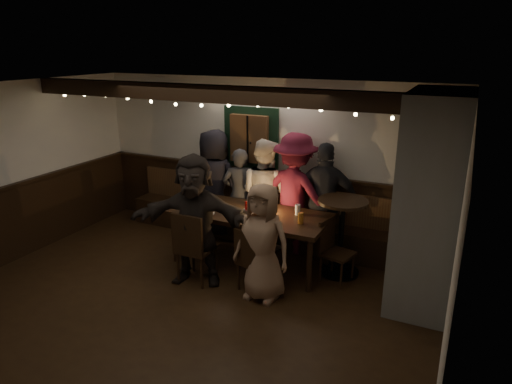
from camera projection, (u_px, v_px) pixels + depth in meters
The scene contains 13 objects.
room at pixel (303, 202), 6.12m from camera, with size 6.02×5.01×2.62m.
dining_table at pixel (250, 217), 6.52m from camera, with size 2.26×0.97×0.98m.
chair_near_left at pixel (192, 244), 6.03m from camera, with size 0.46×0.46×1.01m.
chair_near_right at pixel (251, 258), 5.82m from camera, with size 0.50×0.50×0.87m.
chair_end at pixel (332, 246), 6.15m from camera, with size 0.47×0.47×0.87m.
high_top at pixel (342, 227), 6.27m from camera, with size 0.68×0.68×1.09m.
person_a at pixel (215, 184), 7.52m from camera, with size 0.88×0.57×1.80m, color black.
person_b at pixel (240, 195), 7.36m from camera, with size 0.56×0.37×1.54m, color #35353A.
person_c at pixel (264, 193), 7.16m from camera, with size 0.84×0.65×1.72m, color beige.
person_d at pixel (295, 194), 6.91m from camera, with size 1.20×0.69×1.86m, color #5B1429.
person_e at pixel (325, 201), 6.78m from camera, with size 1.02×0.43×1.75m, color #25262E.
person_f at pixel (195, 220), 5.99m from camera, with size 1.64×0.52×1.77m, color black.
person_g at pixel (263, 242), 5.63m from camera, with size 0.74×0.48×1.51m, color #A07A60.
Camera 1 is at (2.97, -4.07, 3.08)m, focal length 32.00 mm.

